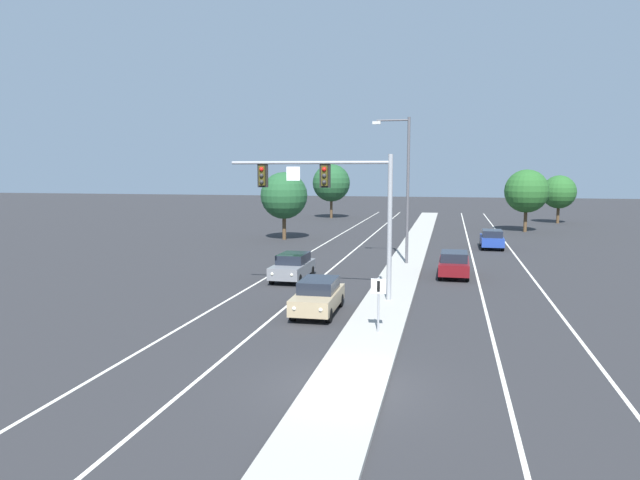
# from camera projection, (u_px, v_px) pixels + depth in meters

# --- Properties ---
(ground_plane) EXTENTS (260.00, 260.00, 0.00)m
(ground_plane) POSITION_uv_depth(u_px,v_px,m) (347.00, 387.00, 17.67)
(ground_plane) COLOR #28282B
(median_island) EXTENTS (2.40, 110.00, 0.15)m
(median_island) POSITION_uv_depth(u_px,v_px,m) (398.00, 278.00, 35.10)
(median_island) COLOR #9E9B93
(median_island) RESTS_ON ground
(lane_stripe_oncoming_center) EXTENTS (0.14, 100.00, 0.01)m
(lane_stripe_oncoming_center) POSITION_uv_depth(u_px,v_px,m) (343.00, 260.00, 42.91)
(lane_stripe_oncoming_center) COLOR silver
(lane_stripe_oncoming_center) RESTS_ON ground
(lane_stripe_receding_center) EXTENTS (0.14, 100.00, 0.01)m
(lane_stripe_receding_center) POSITION_uv_depth(u_px,v_px,m) (474.00, 264.00, 40.88)
(lane_stripe_receding_center) COLOR silver
(lane_stripe_receding_center) RESTS_ON ground
(edge_stripe_left) EXTENTS (0.14, 100.00, 0.01)m
(edge_stripe_left) POSITION_uv_depth(u_px,v_px,m) (300.00, 258.00, 43.63)
(edge_stripe_left) COLOR silver
(edge_stripe_left) RESTS_ON ground
(edge_stripe_right) EXTENTS (0.14, 100.00, 0.01)m
(edge_stripe_right) POSITION_uv_depth(u_px,v_px,m) (523.00, 266.00, 40.16)
(edge_stripe_right) COLOR silver
(edge_stripe_right) RESTS_ON ground
(overhead_signal_mast) EXTENTS (8.28, 0.44, 7.20)m
(overhead_signal_mast) POSITION_uv_depth(u_px,v_px,m) (336.00, 194.00, 28.92)
(overhead_signal_mast) COLOR gray
(overhead_signal_mast) RESTS_ON median_island
(median_sign_post) EXTENTS (0.60, 0.10, 2.20)m
(median_sign_post) POSITION_uv_depth(u_px,v_px,m) (378.00, 296.00, 23.05)
(median_sign_post) COLOR gray
(median_sign_post) RESTS_ON median_island
(street_lamp_median) EXTENTS (2.58, 0.28, 10.00)m
(street_lamp_median) POSITION_uv_depth(u_px,v_px,m) (405.00, 182.00, 39.73)
(street_lamp_median) COLOR #4C4C51
(street_lamp_median) RESTS_ON median_island
(car_oncoming_tan) EXTENTS (1.89, 4.50, 1.58)m
(car_oncoming_tan) POSITION_uv_depth(u_px,v_px,m) (318.00, 296.00, 26.71)
(car_oncoming_tan) COLOR tan
(car_oncoming_tan) RESTS_ON ground
(car_oncoming_grey) EXTENTS (1.86, 4.48, 1.58)m
(car_oncoming_grey) POSITION_uv_depth(u_px,v_px,m) (293.00, 266.00, 34.91)
(car_oncoming_grey) COLOR slate
(car_oncoming_grey) RESTS_ON ground
(car_receding_darkred) EXTENTS (1.86, 4.48, 1.58)m
(car_receding_darkred) POSITION_uv_depth(u_px,v_px,m) (454.00, 264.00, 35.96)
(car_receding_darkred) COLOR #5B0F14
(car_receding_darkred) RESTS_ON ground
(car_receding_blue) EXTENTS (1.86, 4.49, 1.58)m
(car_receding_blue) POSITION_uv_depth(u_px,v_px,m) (492.00, 239.00, 49.00)
(car_receding_blue) COLOR navy
(car_receding_blue) RESTS_ON ground
(tree_far_left_c) EXTENTS (4.43, 4.43, 6.41)m
(tree_far_left_c) POSITION_uv_depth(u_px,v_px,m) (284.00, 196.00, 54.84)
(tree_far_left_c) COLOR #4C3823
(tree_far_left_c) RESTS_ON ground
(tree_far_left_b) EXTENTS (5.13, 5.13, 7.42)m
(tree_far_left_b) POSITION_uv_depth(u_px,v_px,m) (331.00, 183.00, 79.49)
(tree_far_left_b) COLOR #4C3823
(tree_far_left_b) RESTS_ON ground
(tree_far_right_c) EXTENTS (4.61, 4.61, 6.67)m
(tree_far_right_c) POSITION_uv_depth(u_px,v_px,m) (527.00, 191.00, 61.84)
(tree_far_right_c) COLOR #4C3823
(tree_far_right_c) RESTS_ON ground
(tree_far_right_a) EXTENTS (4.12, 4.12, 5.96)m
(tree_far_right_a) POSITION_uv_depth(u_px,v_px,m) (559.00, 192.00, 71.95)
(tree_far_right_a) COLOR #4C3823
(tree_far_right_a) RESTS_ON ground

